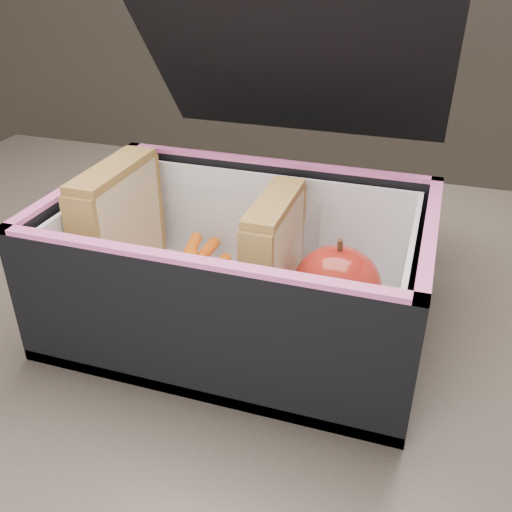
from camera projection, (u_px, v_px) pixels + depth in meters
The scene contains 8 objects.
kitchen_table at pixel (296, 420), 0.52m from camera, with size 1.20×0.80×0.75m.
lunch_bag at pixel (243, 257), 0.47m from camera, with size 0.30×0.32×0.26m.
plastic_tub at pixel (195, 260), 0.49m from camera, with size 0.19×0.14×0.08m, color white, non-canonical shape.
sandwich_left at pixel (119, 227), 0.50m from camera, with size 0.03×0.10×0.11m.
sandwich_right at pixel (274, 257), 0.47m from camera, with size 0.03×0.09×0.10m.
carrot_sticks at pixel (185, 279), 0.50m from camera, with size 0.04×0.14×0.03m.
paper_napkin at pixel (340, 325), 0.47m from camera, with size 0.08×0.08×0.01m, color white.
red_apple at pixel (337, 286), 0.45m from camera, with size 0.07×0.07×0.08m.
Camera 1 is at (0.08, -0.37, 1.05)m, focal length 40.00 mm.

